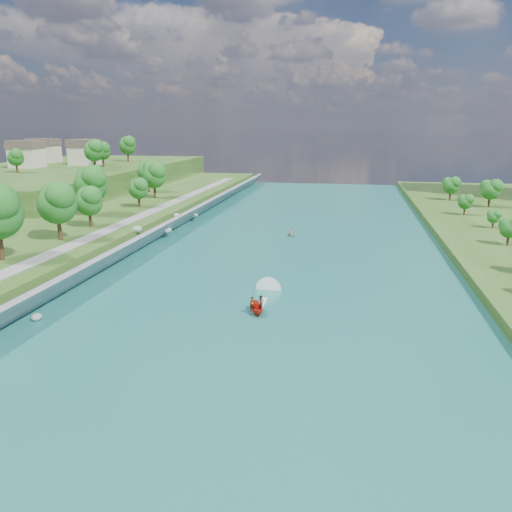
# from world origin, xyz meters

# --- Properties ---
(ground) EXTENTS (260.00, 260.00, 0.00)m
(ground) POSITION_xyz_m (0.00, 0.00, 0.00)
(ground) COLOR #2D5119
(ground) RESTS_ON ground
(river_water) EXTENTS (55.00, 240.00, 0.10)m
(river_water) POSITION_xyz_m (0.00, 20.00, 0.05)
(river_water) COLOR #1B6769
(river_water) RESTS_ON ground
(ridge_west) EXTENTS (60.00, 120.00, 9.00)m
(ridge_west) POSITION_xyz_m (-82.50, 95.00, 4.50)
(ridge_west) COLOR #2D5119
(ridge_west) RESTS_ON ground
(riprap_bank) EXTENTS (4.47, 236.00, 4.36)m
(riprap_bank) POSITION_xyz_m (-25.86, 18.87, 1.81)
(riprap_bank) COLOR slate
(riprap_bank) RESTS_ON ground
(riverside_path) EXTENTS (3.00, 200.00, 0.10)m
(riverside_path) POSITION_xyz_m (-32.50, 20.00, 3.55)
(riverside_path) COLOR gray
(riverside_path) RESTS_ON berm_west
(ridge_houses) EXTENTS (29.50, 29.50, 8.40)m
(ridge_houses) POSITION_xyz_m (-88.67, 100.00, 13.31)
(ridge_houses) COLOR beige
(ridge_houses) RESTS_ON ridge_west
(trees_ridge) EXTENTS (22.78, 53.31, 10.83)m
(trees_ridge) POSITION_xyz_m (-72.09, 99.27, 13.98)
(trees_ridge) COLOR #16551A
(trees_ridge) RESTS_ON ridge_west
(motorboat) EXTENTS (3.60, 18.68, 2.16)m
(motorboat) POSITION_xyz_m (0.07, 2.22, 0.70)
(motorboat) COLOR red
(motorboat) RESTS_ON river_water
(raft) EXTENTS (2.60, 3.03, 1.70)m
(raft) POSITION_xyz_m (-1.06, 44.02, 0.48)
(raft) COLOR gray
(raft) RESTS_ON river_water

